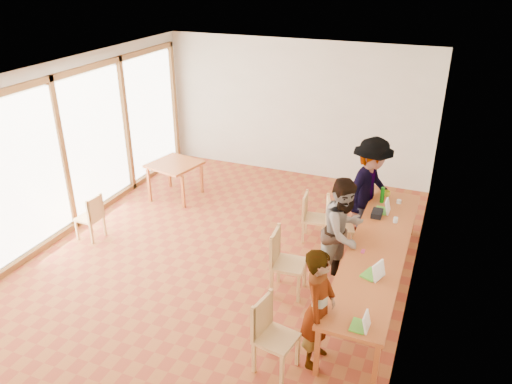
% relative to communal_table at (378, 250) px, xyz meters
% --- Properties ---
extents(ground, '(8.00, 8.00, 0.00)m').
position_rel_communal_table_xyz_m(ground, '(-2.50, -0.13, -0.70)').
color(ground, '#9B5025').
rests_on(ground, ground).
extents(wall_back, '(6.00, 0.10, 3.00)m').
position_rel_communal_table_xyz_m(wall_back, '(-2.50, 3.87, 0.80)').
color(wall_back, beige).
rests_on(wall_back, ground).
extents(wall_front, '(6.00, 0.10, 3.00)m').
position_rel_communal_table_xyz_m(wall_front, '(-2.50, -4.13, 0.80)').
color(wall_front, beige).
rests_on(wall_front, ground).
extents(wall_right, '(0.10, 8.00, 3.00)m').
position_rel_communal_table_xyz_m(wall_right, '(0.50, -0.13, 0.80)').
color(wall_right, beige).
rests_on(wall_right, ground).
extents(window_wall, '(0.10, 8.00, 3.00)m').
position_rel_communal_table_xyz_m(window_wall, '(-5.46, -0.13, 0.80)').
color(window_wall, white).
rests_on(window_wall, ground).
extents(ceiling, '(6.00, 8.00, 0.04)m').
position_rel_communal_table_xyz_m(ceiling, '(-2.50, -0.13, 2.32)').
color(ceiling, white).
rests_on(ceiling, wall_back).
extents(communal_table, '(0.80, 4.00, 0.75)m').
position_rel_communal_table_xyz_m(communal_table, '(0.00, 0.00, 0.00)').
color(communal_table, '#AC5626').
rests_on(communal_table, ground).
extents(side_table, '(0.90, 0.90, 0.75)m').
position_rel_communal_table_xyz_m(side_table, '(-4.37, 1.71, -0.03)').
color(side_table, '#AC5626').
rests_on(side_table, ground).
extents(chair_near, '(0.52, 0.52, 0.51)m').
position_rel_communal_table_xyz_m(chair_near, '(-0.92, -2.00, -0.12)').
color(chair_near, tan).
rests_on(chair_near, ground).
extents(chair_mid, '(0.51, 0.51, 0.54)m').
position_rel_communal_table_xyz_m(chair_mid, '(-1.28, -0.52, -0.09)').
color(chair_mid, tan).
rests_on(chair_mid, ground).
extents(chair_far, '(0.45, 0.45, 0.46)m').
position_rel_communal_table_xyz_m(chair_far, '(-1.33, 1.10, -0.18)').
color(chair_far, tan).
rests_on(chair_far, ground).
extents(chair_empty, '(0.57, 0.57, 0.51)m').
position_rel_communal_table_xyz_m(chair_empty, '(-0.85, 0.88, -0.11)').
color(chair_empty, tan).
rests_on(chair_empty, ground).
extents(chair_spare, '(0.41, 0.41, 0.44)m').
position_rel_communal_table_xyz_m(chair_spare, '(-4.83, -0.32, -0.20)').
color(chair_spare, tan).
rests_on(chair_spare, ground).
extents(person_near, '(0.38, 0.57, 1.58)m').
position_rel_communal_table_xyz_m(person_near, '(-0.41, -1.70, 0.09)').
color(person_near, gray).
rests_on(person_near, ground).
extents(person_mid, '(0.94, 1.03, 1.72)m').
position_rel_communal_table_xyz_m(person_mid, '(-0.52, 0.04, 0.16)').
color(person_mid, gray).
rests_on(person_mid, ground).
extents(person_far, '(1.02, 1.35, 1.86)m').
position_rel_communal_table_xyz_m(person_far, '(-0.41, 1.53, 0.23)').
color(person_far, gray).
rests_on(person_far, ground).
extents(laptop_near, '(0.21, 0.24, 0.20)m').
position_rel_communal_table_xyz_m(laptop_near, '(0.12, -1.80, 0.10)').
color(laptop_near, '#59BC34').
rests_on(laptop_near, communal_table).
extents(laptop_mid, '(0.31, 0.33, 0.23)m').
position_rel_communal_table_xyz_m(laptop_mid, '(0.08, -0.75, 0.11)').
color(laptop_mid, '#59BC34').
rests_on(laptop_mid, communal_table).
extents(laptop_far, '(0.23, 0.27, 0.22)m').
position_rel_communal_table_xyz_m(laptop_far, '(-0.09, 1.15, 0.11)').
color(laptop_far, '#59BC34').
rests_on(laptop_far, communal_table).
extents(yellow_mug, '(0.14, 0.14, 0.10)m').
position_rel_communal_table_xyz_m(yellow_mug, '(-0.15, 1.75, 0.10)').
color(yellow_mug, gold).
rests_on(yellow_mug, communal_table).
extents(green_bottle, '(0.07, 0.07, 0.28)m').
position_rel_communal_table_xyz_m(green_bottle, '(-0.19, 1.48, 0.19)').
color(green_bottle, '#106D0F').
rests_on(green_bottle, communal_table).
extents(clear_glass, '(0.07, 0.07, 0.09)m').
position_rel_communal_table_xyz_m(clear_glass, '(0.13, 0.85, 0.09)').
color(clear_glass, silver).
rests_on(clear_glass, communal_table).
extents(condiment_cup, '(0.08, 0.08, 0.06)m').
position_rel_communal_table_xyz_m(condiment_cup, '(0.09, 1.56, 0.08)').
color(condiment_cup, white).
rests_on(condiment_cup, communal_table).
extents(pink_phone, '(0.05, 0.10, 0.01)m').
position_rel_communal_table_xyz_m(pink_phone, '(-0.18, -0.20, 0.05)').
color(pink_phone, '#CD3874').
rests_on(pink_phone, communal_table).
extents(black_pouch, '(0.16, 0.26, 0.09)m').
position_rel_communal_table_xyz_m(black_pouch, '(-0.18, 0.96, 0.09)').
color(black_pouch, black).
rests_on(black_pouch, communal_table).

